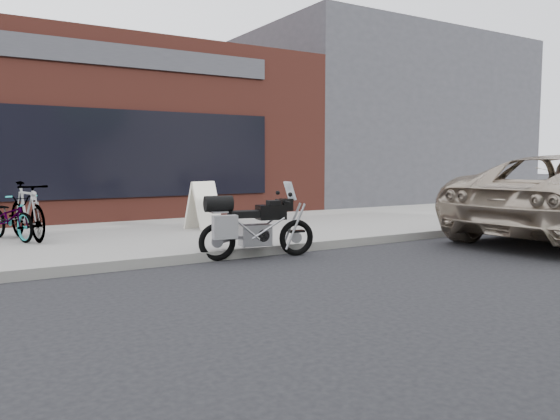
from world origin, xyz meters
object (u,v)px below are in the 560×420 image
bicycle_rear (27,211)px  sandwich_sign (203,205)px  motorcycle (251,226)px  bicycle_front (11,217)px

bicycle_rear → sandwich_sign: 3.30m
motorcycle → bicycle_rear: (-2.84, 2.94, 0.14)m
bicycle_front → motorcycle: bearing=-64.5°
motorcycle → sandwich_sign: motorcycle is taller
motorcycle → sandwich_sign: 2.92m
bicycle_rear → motorcycle: bearing=-57.1°
bicycle_front → bicycle_rear: (0.24, -0.14, 0.11)m
bicycle_front → bicycle_rear: size_ratio=0.90×
bicycle_front → bicycle_rear: 0.30m
bicycle_rear → bicycle_front: bearing=139.5°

